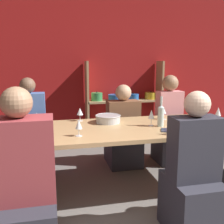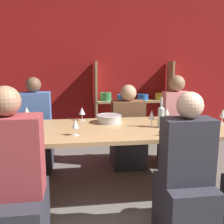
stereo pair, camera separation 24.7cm
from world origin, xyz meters
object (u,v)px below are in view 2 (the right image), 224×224
wine_glass_white_b (152,115)px  person_far_b (36,136)px  wine_glass_empty_f (223,114)px  person_near_c (13,199)px  wine_glass_red_b (188,121)px  dining_table (113,134)px  wine_glass_red_a (173,124)px  person_far_c (128,136)px  wine_bottle_dark (161,116)px  wine_glass_empty_g (27,111)px  cell_phone (163,131)px  wine_glass_empty_e (167,112)px  wine_glass_empty_b (38,116)px  mixing_bowl (109,118)px  wine_glass_empty_d (195,112)px  person_far_a (175,131)px  wine_glass_empty_c (75,124)px  wine_glass_empty_a (82,111)px  shelf_unit (134,114)px  person_near_a (185,187)px  wine_bottle_green (13,117)px

wine_glass_white_b → person_far_b: (-1.34, 0.84, -0.42)m
wine_glass_empty_f → person_near_c: (-2.08, -0.83, -0.41)m
wine_glass_red_b → dining_table: bearing=157.1°
wine_glass_red_a → person_far_c: size_ratio=0.16×
wine_bottle_dark → wine_glass_red_a: (0.01, -0.34, -0.00)m
wine_glass_red_b → person_near_c: bearing=-160.3°
wine_glass_empty_g → cell_phone: (1.44, -0.67, -0.12)m
person_near_c → person_far_c: person_near_c is taller
wine_glass_empty_e → person_near_c: size_ratio=0.12×
wine_glass_empty_b → mixing_bowl: bearing=5.7°
wine_glass_empty_d → cell_phone: bearing=-139.5°
cell_phone → person_far_a: 1.14m
wine_glass_empty_f → person_near_c: bearing=-158.4°
wine_glass_empty_c → wine_glass_empty_e: wine_glass_empty_c is taller
wine_glass_red_a → person_near_c: 1.50m
wine_glass_empty_b → person_far_a: size_ratio=0.13×
wine_bottle_dark → person_far_c: (-0.18, 0.88, -0.47)m
wine_glass_empty_c → person_far_c: size_ratio=0.14×
wine_glass_empty_d → wine_glass_empty_g: (-1.98, 0.21, 0.03)m
cell_phone → wine_glass_empty_e: bearing=67.6°
wine_glass_empty_g → person_far_b: (0.03, 0.39, -0.42)m
wine_glass_empty_d → wine_glass_red_b: 0.61m
person_far_a → wine_glass_empty_e: bearing=58.0°
wine_glass_empty_a → wine_glass_empty_c: bearing=-97.0°
shelf_unit → wine_glass_empty_a: (-0.98, -1.49, 0.35)m
wine_glass_empty_d → person_far_b: (-1.94, 0.60, -0.39)m
wine_glass_empty_a → wine_glass_empty_b: wine_glass_empty_b is taller
wine_glass_red_b → person_far_b: bearing=145.6°
wine_bottle_dark → person_far_a: bearing=59.3°
wine_bottle_dark → person_near_c: (-1.36, -0.79, -0.41)m
dining_table → person_far_a: (0.98, 0.75, -0.19)m
wine_glass_empty_f → wine_glass_white_b: bearing=179.0°
wine_glass_empty_b → wine_glass_white_b: 1.22m
wine_bottle_dark → wine_glass_empty_g: 1.55m
wine_glass_empty_g → person_near_a: bearing=-41.4°
wine_glass_empty_g → person_far_b: size_ratio=0.14×
wine_glass_empty_e → person_near_a: bearing=-101.0°
wine_glass_empty_d → person_far_c: person_far_c is taller
wine_glass_red_b → wine_glass_red_a: bearing=-150.6°
person_far_b → person_far_c: bearing=179.8°
wine_glass_empty_a → wine_glass_empty_e: 1.01m
wine_glass_empty_g → person_near_a: (1.43, -1.26, -0.43)m
wine_glass_red_a → wine_glass_empty_e: wine_glass_red_a is taller
wine_glass_empty_e → wine_glass_empty_f: 0.62m
shelf_unit → wine_glass_empty_e: bearing=-89.2°
dining_table → wine_bottle_green: wine_bottle_green is taller
shelf_unit → mixing_bowl: (-0.67, -1.65, 0.29)m
mixing_bowl → wine_glass_empty_f: wine_glass_empty_f is taller
shelf_unit → wine_glass_red_a: shelf_unit is taller
wine_glass_empty_f → wine_glass_white_b: size_ratio=0.99×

